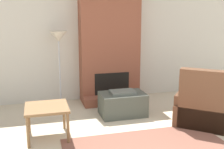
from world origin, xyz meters
TOP-DOWN VIEW (x-y plane):
  - wall_back at (0.00, 3.15)m, footprint 6.81×0.06m
  - fireplace at (0.00, 2.90)m, footprint 1.28×0.70m
  - ottoman at (-0.02, 1.90)m, footprint 0.84×0.56m
  - armchair at (1.20, 1.09)m, footprint 1.30×1.30m
  - side_table at (-1.44, 1.26)m, footprint 0.65×0.65m
  - floor_lamp_left at (-1.09, 2.78)m, footprint 0.36×0.36m
  - area_rug at (-0.07, 0.47)m, footprint 2.38×1.28m

SIDE VIEW (x-z plane):
  - area_rug at x=-0.07m, z-range 0.00..0.01m
  - ottoman at x=-0.02m, z-range -0.02..0.46m
  - armchair at x=1.20m, z-range -0.22..0.80m
  - side_table at x=-1.44m, z-range 0.19..0.70m
  - fireplace at x=0.00m, z-range -0.06..2.54m
  - wall_back at x=0.00m, z-range 0.00..2.60m
  - floor_lamp_left at x=-1.09m, z-range 0.60..2.15m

